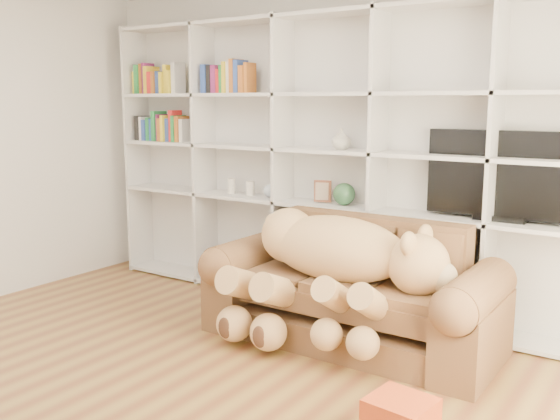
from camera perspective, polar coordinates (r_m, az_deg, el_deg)
The scene contains 13 objects.
floor at distance 3.68m, azimuth -14.81°, elevation -17.82°, with size 5.00×5.00×0.00m, color brown.
wall_back at distance 5.25m, azimuth 5.54°, elevation 6.11°, with size 5.00×0.02×2.70m, color white.
bookshelf at distance 5.26m, azimuth 2.50°, elevation 5.66°, with size 4.43×0.35×2.40m.
sofa at distance 4.49m, azimuth 6.64°, elevation -7.90°, with size 2.05×0.88×0.86m.
teddy_bear at distance 4.31m, azimuth 4.73°, elevation -4.85°, with size 1.54×0.84×0.89m.
throw_pillow at distance 4.74m, azimuth 3.04°, elevation -3.38°, with size 0.34×0.11×0.34m, color #5C0F11.
tv at distance 4.63m, azimuth 19.78°, elevation 2.91°, with size 1.07×0.18×0.63m.
picture_frame at distance 5.15m, azimuth 3.92°, elevation 1.73°, with size 0.14×0.03×0.18m, color brown.
green_vase at distance 5.05m, azimuth 5.88°, elevation 1.46°, with size 0.18×0.18×0.18m, color #295130.
figurine_tall at distance 5.69m, azimuth -4.46°, elevation 2.20°, with size 0.07×0.07×0.14m, color silver.
figurine_short at distance 5.56m, azimuth -2.73°, elevation 2.00°, with size 0.08×0.08×0.13m, color silver.
snow_globe at distance 5.44m, azimuth -0.93°, elevation 1.80°, with size 0.11×0.11×0.11m, color silver.
shelf_vase at distance 5.02m, azimuth 5.64°, elevation 6.48°, with size 0.16×0.16×0.17m, color beige.
Camera 1 is at (2.51, -2.10, 1.69)m, focal length 40.00 mm.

